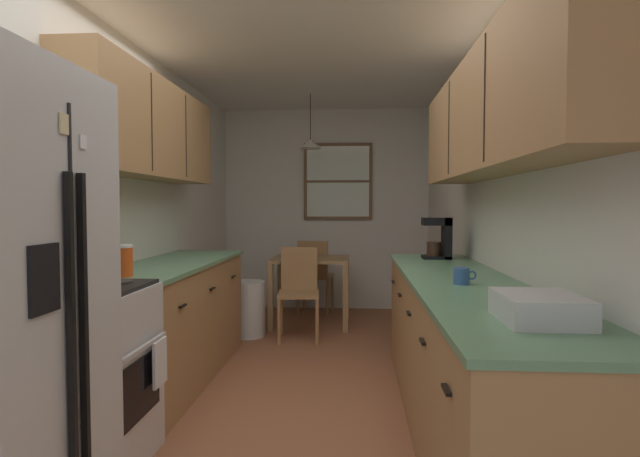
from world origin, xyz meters
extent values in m
plane|color=#995B3D|center=(0.00, 1.00, 0.00)|extent=(12.00, 12.00, 0.00)
cube|color=silver|center=(-1.35, 1.00, 1.27)|extent=(0.10, 9.00, 2.55)
cube|color=silver|center=(1.35, 1.00, 1.27)|extent=(0.10, 9.00, 2.55)
cube|color=silver|center=(0.00, 3.65, 1.27)|extent=(4.40, 0.10, 2.55)
cube|color=white|center=(0.00, 1.00, 2.59)|extent=(4.40, 9.00, 0.08)
cube|color=black|center=(-0.60, -1.22, 0.85)|extent=(0.01, 0.01, 1.64)
cube|color=black|center=(-0.58, -1.26, 0.85)|extent=(0.02, 0.02, 1.16)
cube|color=black|center=(-0.58, -1.18, 0.85)|extent=(0.02, 0.02, 1.16)
cube|color=black|center=(-0.60, -1.38, 1.09)|extent=(0.01, 0.15, 0.22)
cube|color=beige|center=(-0.60, -1.26, 1.60)|extent=(0.01, 0.05, 0.07)
cube|color=white|center=(-0.60, -1.14, 1.55)|extent=(0.01, 0.04, 0.05)
cube|color=silver|center=(-0.99, -0.51, 0.45)|extent=(0.62, 0.64, 0.90)
cube|color=black|center=(-0.67, -0.51, 0.42)|extent=(0.01, 0.45, 0.30)
cube|color=silver|center=(-0.65, -0.51, 0.63)|extent=(0.02, 0.52, 0.02)
cube|color=black|center=(-0.99, -0.51, 0.91)|extent=(0.59, 0.61, 0.02)
cube|color=silver|center=(-1.27, -0.51, 1.00)|extent=(0.06, 0.64, 0.20)
cylinder|color=#2D2D2D|center=(-1.13, -0.65, 0.93)|extent=(0.15, 0.15, 0.01)
cylinder|color=#2D2D2D|center=(-1.13, -0.37, 0.93)|extent=(0.15, 0.15, 0.01)
cylinder|color=#2D2D2D|center=(-0.85, -0.65, 0.93)|extent=(0.15, 0.15, 0.01)
cylinder|color=#2D2D2D|center=(-0.85, -0.37, 0.93)|extent=(0.15, 0.15, 0.01)
cube|color=white|center=(-1.11, -0.51, 1.67)|extent=(0.38, 0.60, 0.34)
cube|color=black|center=(-0.92, -0.57, 1.67)|extent=(0.01, 0.36, 0.22)
cube|color=#2D2D33|center=(-0.92, -0.31, 1.67)|extent=(0.01, 0.12, 0.22)
cube|color=#A87A4C|center=(-1.00, 0.81, 0.43)|extent=(0.60, 1.98, 0.87)
cube|color=#60936B|center=(-1.00, 0.81, 0.89)|extent=(0.63, 2.00, 0.03)
cube|color=black|center=(-0.69, 0.15, 0.70)|extent=(0.02, 0.10, 0.01)
cube|color=black|center=(-0.69, 0.81, 0.70)|extent=(0.02, 0.10, 0.01)
cube|color=black|center=(-0.69, 1.47, 0.70)|extent=(0.02, 0.10, 0.01)
cube|color=#A87A4C|center=(-1.14, 0.76, 1.88)|extent=(0.32, 2.08, 0.71)
cube|color=#2D2319|center=(-0.98, 0.42, 1.88)|extent=(0.01, 0.01, 0.65)
cube|color=#2D2319|center=(-0.98, 1.10, 1.88)|extent=(0.01, 0.01, 0.65)
cube|color=#A87A4C|center=(1.00, 0.03, 0.43)|extent=(0.60, 3.06, 0.87)
cube|color=#60936B|center=(1.00, 0.03, 0.89)|extent=(0.63, 3.08, 0.03)
cube|color=black|center=(0.69, -1.20, 0.70)|extent=(0.02, 0.10, 0.01)
cube|color=black|center=(0.69, -0.58, 0.70)|extent=(0.02, 0.10, 0.01)
cube|color=black|center=(0.69, 0.03, 0.70)|extent=(0.02, 0.10, 0.01)
cube|color=black|center=(0.69, 0.64, 0.70)|extent=(0.02, 0.10, 0.01)
cube|color=black|center=(0.69, 1.25, 0.70)|extent=(0.02, 0.10, 0.01)
cube|color=#A87A4C|center=(1.14, -0.02, 1.82)|extent=(0.32, 2.76, 0.64)
cube|color=#2D2319|center=(0.98, -0.48, 1.82)|extent=(0.01, 0.01, 0.59)
cube|color=#2D2319|center=(0.98, 0.43, 1.82)|extent=(0.01, 0.01, 0.59)
cube|color=#A87F51|center=(-0.12, 2.69, 0.73)|extent=(0.85, 0.74, 0.03)
cube|color=#A87F51|center=(-0.51, 2.35, 0.36)|extent=(0.06, 0.06, 0.71)
cube|color=#A87F51|center=(0.28, 2.35, 0.36)|extent=(0.06, 0.06, 0.71)
cube|color=#A87F51|center=(-0.51, 3.04, 0.36)|extent=(0.06, 0.06, 0.71)
cube|color=#A87F51|center=(0.28, 3.04, 0.36)|extent=(0.06, 0.06, 0.71)
cube|color=#A87A4C|center=(-0.18, 2.05, 0.45)|extent=(0.43, 0.43, 0.04)
cube|color=#A87A4C|center=(-0.19, 2.23, 0.68)|extent=(0.37, 0.06, 0.45)
cylinder|color=#A87A4C|center=(0.02, 1.88, 0.22)|extent=(0.04, 0.04, 0.43)
cylinder|color=#A87A4C|center=(-0.35, 1.85, 0.22)|extent=(0.04, 0.04, 0.43)
cylinder|color=#A87A4C|center=(-0.01, 2.24, 0.22)|extent=(0.04, 0.04, 0.43)
cylinder|color=#A87A4C|center=(-0.37, 2.21, 0.22)|extent=(0.04, 0.04, 0.43)
cube|color=#A87A4C|center=(-0.11, 3.34, 0.45)|extent=(0.44, 0.44, 0.04)
cube|color=#A87A4C|center=(-0.13, 3.16, 0.68)|extent=(0.37, 0.07, 0.45)
cylinder|color=#A87A4C|center=(-0.28, 3.54, 0.22)|extent=(0.04, 0.04, 0.43)
cylinder|color=#A87A4C|center=(0.09, 3.50, 0.22)|extent=(0.04, 0.04, 0.43)
cylinder|color=#A87A4C|center=(-0.32, 3.18, 0.22)|extent=(0.04, 0.04, 0.43)
cylinder|color=#A87A4C|center=(0.05, 3.14, 0.22)|extent=(0.04, 0.04, 0.43)
cylinder|color=black|center=(-0.12, 2.69, 2.30)|extent=(0.01, 0.01, 0.50)
cone|color=beige|center=(-0.12, 2.69, 2.00)|extent=(0.25, 0.25, 0.10)
sphere|color=white|center=(-0.12, 2.69, 2.02)|extent=(0.06, 0.06, 0.06)
cube|color=brown|center=(0.15, 3.58, 1.63)|extent=(0.87, 0.04, 0.97)
cube|color=silver|center=(0.15, 3.56, 1.63)|extent=(0.79, 0.01, 0.89)
cube|color=brown|center=(0.15, 3.56, 1.63)|extent=(0.79, 0.02, 0.03)
cylinder|color=silver|center=(-0.70, 2.13, 0.28)|extent=(0.34, 0.34, 0.56)
cylinder|color=#D84C19|center=(-1.00, 0.01, 0.99)|extent=(0.12, 0.12, 0.17)
cylinder|color=white|center=(-1.00, 0.01, 1.08)|extent=(0.12, 0.12, 0.02)
cube|color=white|center=(-0.64, -0.35, 0.50)|extent=(0.02, 0.16, 0.24)
cube|color=black|center=(1.02, 1.18, 0.91)|extent=(0.22, 0.18, 0.02)
cube|color=black|center=(1.10, 1.18, 1.06)|extent=(0.06, 0.18, 0.33)
cube|color=black|center=(1.02, 1.18, 1.20)|extent=(0.22, 0.18, 0.06)
cylinder|color=#331E14|center=(1.00, 1.18, 0.98)|extent=(0.11, 0.11, 0.11)
cylinder|color=#335999|center=(0.95, -0.15, 0.94)|extent=(0.09, 0.09, 0.09)
torus|color=#335999|center=(1.00, -0.15, 0.95)|extent=(0.05, 0.01, 0.05)
cube|color=silver|center=(1.05, -1.03, 0.95)|extent=(0.28, 0.34, 0.10)
cylinder|color=silver|center=(-0.23, 2.74, 0.78)|extent=(0.22, 0.22, 0.06)
camera|label=1|loc=(0.38, -2.91, 1.32)|focal=28.54mm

